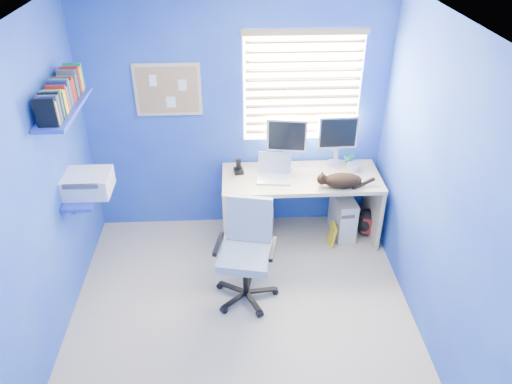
{
  "coord_description": "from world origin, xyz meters",
  "views": [
    {
      "loc": [
        -0.04,
        -3.03,
        3.25
      ],
      "look_at": [
        0.15,
        0.65,
        0.95
      ],
      "focal_mm": 35.0,
      "sensor_mm": 36.0,
      "label": 1
    }
  ],
  "objects_px": {
    "tower_pc": "(343,215)",
    "desk": "(300,207)",
    "office_chair": "(246,264)",
    "laptop": "(274,170)",
    "cat": "(343,180)"
  },
  "relations": [
    {
      "from": "laptop",
      "to": "desk",
      "type": "bearing_deg",
      "value": 15.61
    },
    {
      "from": "desk",
      "to": "laptop",
      "type": "height_order",
      "value": "laptop"
    },
    {
      "from": "desk",
      "to": "laptop",
      "type": "distance_m",
      "value": 0.56
    },
    {
      "from": "desk",
      "to": "cat",
      "type": "height_order",
      "value": "cat"
    },
    {
      "from": "laptop",
      "to": "office_chair",
      "type": "bearing_deg",
      "value": -103.24
    },
    {
      "from": "tower_pc",
      "to": "desk",
      "type": "bearing_deg",
      "value": -179.96
    },
    {
      "from": "laptop",
      "to": "tower_pc",
      "type": "distance_m",
      "value": 0.98
    },
    {
      "from": "cat",
      "to": "office_chair",
      "type": "height_order",
      "value": "office_chair"
    },
    {
      "from": "tower_pc",
      "to": "office_chair",
      "type": "bearing_deg",
      "value": -144.68
    },
    {
      "from": "desk",
      "to": "office_chair",
      "type": "distance_m",
      "value": 1.03
    },
    {
      "from": "desk",
      "to": "office_chair",
      "type": "bearing_deg",
      "value": -124.41
    },
    {
      "from": "office_chair",
      "to": "desk",
      "type": "bearing_deg",
      "value": 55.59
    },
    {
      "from": "cat",
      "to": "office_chair",
      "type": "bearing_deg",
      "value": -141.99
    },
    {
      "from": "desk",
      "to": "cat",
      "type": "xyz_separation_m",
      "value": [
        0.37,
        -0.21,
        0.44
      ]
    },
    {
      "from": "desk",
      "to": "cat",
      "type": "distance_m",
      "value": 0.61
    }
  ]
}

